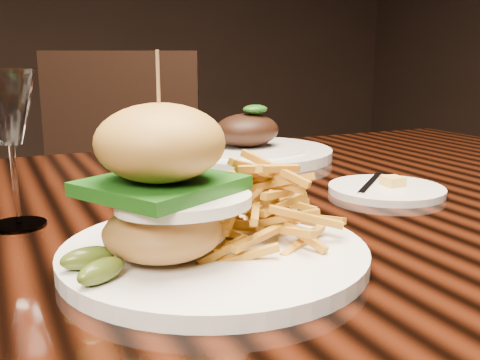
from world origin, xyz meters
name	(u,v)px	position (x,y,z in m)	size (l,w,h in m)	color
dining_table	(206,255)	(0.00, 0.00, 0.67)	(1.60, 0.90, 0.75)	black
burger_plate	(210,209)	(-0.08, -0.21, 0.80)	(0.29, 0.29, 0.20)	white
side_saucer	(386,189)	(0.25, -0.07, 0.76)	(0.16, 0.16, 0.02)	white
ramekin	(258,196)	(0.04, -0.07, 0.77)	(0.07, 0.07, 0.03)	white
wine_glass	(9,113)	(-0.23, -0.02, 0.88)	(0.07, 0.07, 0.18)	white
far_dish	(247,148)	(0.19, 0.26, 0.77)	(0.32, 0.32, 0.10)	white
chair_far	(117,198)	(0.07, 0.88, 0.54)	(0.61, 0.61, 0.95)	black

